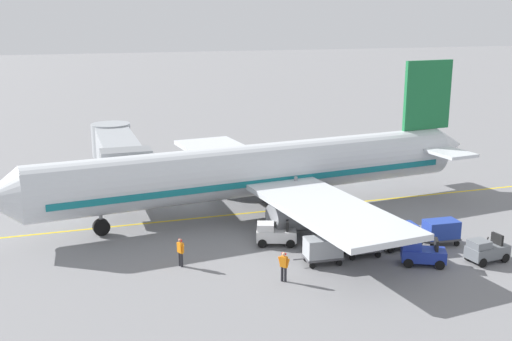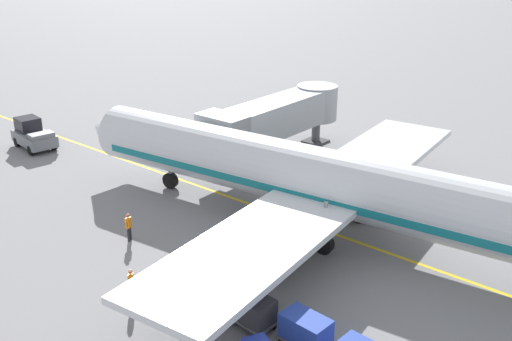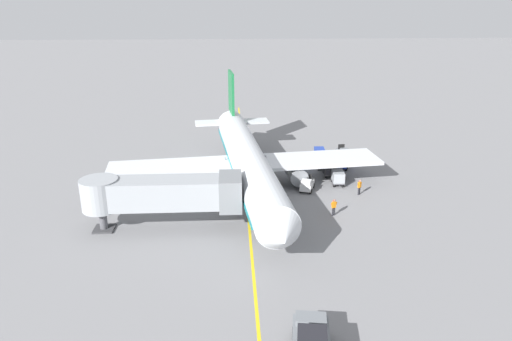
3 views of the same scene
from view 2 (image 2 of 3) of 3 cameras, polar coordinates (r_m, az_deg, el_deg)
name	(u,v)px [view 2 (image 2 of 3)]	position (r m, az deg, el deg)	size (l,w,h in m)	color
ground_plane	(324,230)	(36.02, 6.51, -5.70)	(400.00, 400.00, 0.00)	slate
gate_lead_in_line	(324,230)	(36.02, 6.51, -5.70)	(0.24, 80.00, 0.01)	gold
parked_airliner	(318,180)	(34.76, 5.94, -0.93)	(30.39, 37.35, 10.63)	silver
jet_bridge	(276,117)	(45.82, 1.95, 5.12)	(14.22, 3.50, 4.98)	#93999E
pushback_tractor	(33,135)	(52.52, -20.53, 3.20)	(2.81, 4.67, 2.40)	slate
baggage_tug_lead	(229,254)	(31.88, -2.56, -7.97)	(1.98, 2.76, 1.62)	silver
baggage_cart_front	(201,291)	(28.50, -5.28, -11.41)	(1.43, 2.94, 1.58)	#4C4C51
baggage_cart_second_in_train	(251,309)	(27.19, -0.46, -13.11)	(1.43, 2.94, 1.58)	#4C4C51
baggage_cart_third_in_train	(305,330)	(26.06, 4.76, -14.94)	(1.43, 2.94, 1.58)	#4C4C51
ground_crew_wing_walker	(129,226)	(35.01, -12.08, -5.17)	(0.70, 0.37, 1.69)	#232328
ground_crew_loader	(131,283)	(29.56, -11.83, -10.49)	(0.61, 0.54, 1.69)	#232328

